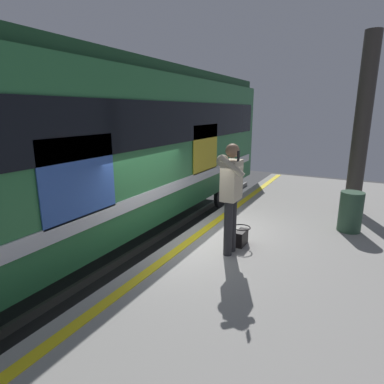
% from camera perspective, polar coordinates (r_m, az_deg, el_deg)
% --- Properties ---
extents(ground_plane, '(25.04, 25.04, 0.00)m').
position_cam_1_polar(ground_plane, '(6.73, -1.48, -15.55)').
color(ground_plane, '#3D3D3F').
extents(platform, '(13.57, 4.13, 1.05)m').
position_cam_1_polar(platform, '(5.87, 17.00, -15.16)').
color(platform, gray).
rests_on(platform, ground).
extents(safety_line, '(13.30, 0.16, 0.01)m').
position_cam_1_polar(safety_line, '(6.14, 0.92, -7.69)').
color(safety_line, yellow).
rests_on(safety_line, platform).
extents(track_rail_near, '(17.64, 0.08, 0.16)m').
position_cam_1_polar(track_rail_near, '(7.54, -12.60, -11.79)').
color(track_rail_near, slate).
rests_on(track_rail_near, ground).
extents(track_rail_far, '(17.64, 0.08, 0.16)m').
position_cam_1_polar(track_rail_far, '(8.47, -20.15, -9.33)').
color(track_rail_far, slate).
rests_on(track_rail_far, ground).
extents(train_carriage, '(12.48, 3.09, 4.19)m').
position_cam_1_polar(train_carriage, '(7.65, -15.46, 8.43)').
color(train_carriage, '#2D723F').
rests_on(train_carriage, ground).
extents(passenger, '(0.57, 0.55, 1.81)m').
position_cam_1_polar(passenger, '(5.14, 6.92, 0.34)').
color(passenger, '#262628').
rests_on(passenger, platform).
extents(handbag, '(0.35, 0.32, 0.34)m').
position_cam_1_polar(handbag, '(5.75, 8.73, -7.80)').
color(handbag, black).
rests_on(handbag, platform).
extents(station_column, '(0.35, 0.35, 3.94)m').
position_cam_1_polar(station_column, '(8.22, 27.93, 10.34)').
color(station_column, '#38332D').
rests_on(station_column, platform).
extents(trash_bin, '(0.43, 0.43, 0.79)m').
position_cam_1_polar(trash_bin, '(6.97, 26.33, -3.15)').
color(trash_bin, '#2D4C38').
rests_on(trash_bin, platform).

